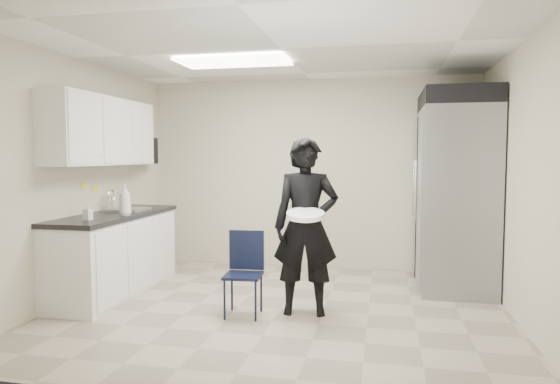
% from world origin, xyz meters
% --- Properties ---
extents(floor, '(4.50, 4.50, 0.00)m').
position_xyz_m(floor, '(0.00, 0.00, 0.00)').
color(floor, tan).
rests_on(floor, ground).
extents(ceiling, '(4.50, 4.50, 0.00)m').
position_xyz_m(ceiling, '(0.00, 0.00, 2.60)').
color(ceiling, white).
rests_on(ceiling, back_wall).
extents(back_wall, '(4.50, 0.00, 4.50)m').
position_xyz_m(back_wall, '(0.00, 2.00, 1.30)').
color(back_wall, '#BDB69C').
rests_on(back_wall, floor).
extents(left_wall, '(0.00, 4.00, 4.00)m').
position_xyz_m(left_wall, '(-2.25, 0.00, 1.30)').
color(left_wall, '#BDB69C').
rests_on(left_wall, floor).
extents(right_wall, '(0.00, 4.00, 4.00)m').
position_xyz_m(right_wall, '(2.25, 0.00, 1.30)').
color(right_wall, '#BDB69C').
rests_on(right_wall, floor).
extents(ceiling_panel, '(1.20, 0.60, 0.02)m').
position_xyz_m(ceiling_panel, '(-0.60, 0.40, 2.57)').
color(ceiling_panel, white).
rests_on(ceiling_panel, ceiling).
extents(lower_counter, '(0.60, 1.90, 0.86)m').
position_xyz_m(lower_counter, '(-1.95, 0.20, 0.43)').
color(lower_counter, silver).
rests_on(lower_counter, floor).
extents(countertop, '(0.64, 1.95, 0.05)m').
position_xyz_m(countertop, '(-1.95, 0.20, 0.89)').
color(countertop, black).
rests_on(countertop, lower_counter).
extents(sink, '(0.42, 0.40, 0.14)m').
position_xyz_m(sink, '(-1.93, 0.45, 0.87)').
color(sink, gray).
rests_on(sink, countertop).
extents(faucet, '(0.02, 0.02, 0.24)m').
position_xyz_m(faucet, '(-2.13, 0.45, 1.02)').
color(faucet, silver).
rests_on(faucet, countertop).
extents(upper_cabinets, '(0.35, 1.80, 0.75)m').
position_xyz_m(upper_cabinets, '(-2.08, 0.20, 1.83)').
color(upper_cabinets, silver).
rests_on(upper_cabinets, left_wall).
extents(towel_dispenser, '(0.22, 0.30, 0.35)m').
position_xyz_m(towel_dispenser, '(-2.14, 1.35, 1.62)').
color(towel_dispenser, black).
rests_on(towel_dispenser, left_wall).
extents(notice_sticker_left, '(0.00, 0.12, 0.07)m').
position_xyz_m(notice_sticker_left, '(-2.24, 0.10, 1.22)').
color(notice_sticker_left, yellow).
rests_on(notice_sticker_left, left_wall).
extents(notice_sticker_right, '(0.00, 0.12, 0.07)m').
position_xyz_m(notice_sticker_right, '(-2.24, 0.30, 1.18)').
color(notice_sticker_right, yellow).
rests_on(notice_sticker_right, left_wall).
extents(commercial_fridge, '(0.80, 1.35, 2.10)m').
position_xyz_m(commercial_fridge, '(1.83, 1.27, 1.05)').
color(commercial_fridge, gray).
rests_on(commercial_fridge, floor).
extents(fridge_compressor, '(0.80, 1.35, 0.20)m').
position_xyz_m(fridge_compressor, '(1.83, 1.27, 2.20)').
color(fridge_compressor, black).
rests_on(fridge_compressor, commercial_fridge).
extents(folding_chair, '(0.37, 0.37, 0.79)m').
position_xyz_m(folding_chair, '(-0.31, -0.29, 0.40)').
color(folding_chair, black).
rests_on(folding_chair, floor).
extents(man_tuxedo, '(0.69, 0.50, 1.73)m').
position_xyz_m(man_tuxedo, '(0.27, -0.09, 0.87)').
color(man_tuxedo, black).
rests_on(man_tuxedo, floor).
extents(bucket_lid, '(0.40, 0.40, 0.04)m').
position_xyz_m(bucket_lid, '(0.31, -0.34, 1.01)').
color(bucket_lid, white).
rests_on(bucket_lid, man_tuxedo).
extents(soap_bottle_a, '(0.16, 0.16, 0.34)m').
position_xyz_m(soap_bottle_a, '(-1.72, 0.03, 1.08)').
color(soap_bottle_a, white).
rests_on(soap_bottle_a, countertop).
extents(soap_bottle_b, '(0.08, 0.09, 0.17)m').
position_xyz_m(soap_bottle_b, '(-1.90, -0.40, 0.99)').
color(soap_bottle_b, '#9F9FAA').
rests_on(soap_bottle_b, countertop).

